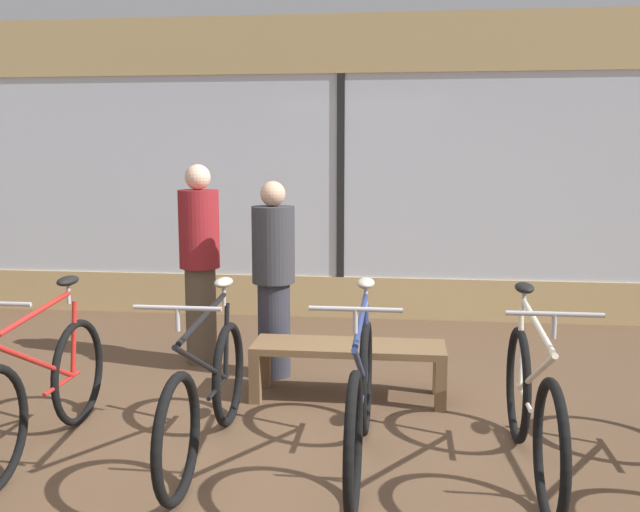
{
  "coord_description": "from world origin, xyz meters",
  "views": [
    {
      "loc": [
        0.68,
        -4.05,
        1.8
      ],
      "look_at": [
        0.0,
        1.67,
        0.95
      ],
      "focal_mm": 40.0,
      "sensor_mm": 36.0,
      "label": 1
    }
  ],
  "objects_px": {
    "customer_by_window": "(274,276)",
    "bicycle_center_left": "(207,395)",
    "bicycle_right": "(532,407)",
    "bicycle_left": "(41,391)",
    "bicycle_center_right": "(361,400)",
    "customer_near_rack": "(200,260)",
    "display_bench": "(349,354)"
  },
  "relations": [
    {
      "from": "bicycle_center_left",
      "to": "customer_by_window",
      "type": "relative_size",
      "value": 1.12
    },
    {
      "from": "bicycle_center_left",
      "to": "bicycle_right",
      "type": "xyz_separation_m",
      "value": [
        1.86,
        -0.02,
        0.02
      ]
    },
    {
      "from": "bicycle_center_right",
      "to": "display_bench",
      "type": "height_order",
      "value": "bicycle_center_right"
    },
    {
      "from": "display_bench",
      "to": "customer_near_rack",
      "type": "distance_m",
      "value": 1.62
    },
    {
      "from": "customer_by_window",
      "to": "bicycle_center_left",
      "type": "bearing_deg",
      "value": -94.05
    },
    {
      "from": "bicycle_center_left",
      "to": "bicycle_center_right",
      "type": "xyz_separation_m",
      "value": [
        0.91,
        -0.03,
        0.02
      ]
    },
    {
      "from": "bicycle_left",
      "to": "customer_near_rack",
      "type": "distance_m",
      "value": 2.04
    },
    {
      "from": "bicycle_left",
      "to": "bicycle_right",
      "type": "bearing_deg",
      "value": 1.03
    },
    {
      "from": "bicycle_center_left",
      "to": "customer_by_window",
      "type": "xyz_separation_m",
      "value": [
        0.11,
        1.58,
        0.44
      ]
    },
    {
      "from": "display_bench",
      "to": "customer_by_window",
      "type": "distance_m",
      "value": 0.92
    },
    {
      "from": "bicycle_left",
      "to": "display_bench",
      "type": "xyz_separation_m",
      "value": [
        1.74,
        1.18,
        -0.05
      ]
    },
    {
      "from": "customer_near_rack",
      "to": "customer_by_window",
      "type": "relative_size",
      "value": 1.08
    },
    {
      "from": "customer_by_window",
      "to": "display_bench",
      "type": "bearing_deg",
      "value": -35.88
    },
    {
      "from": "bicycle_center_left",
      "to": "customer_by_window",
      "type": "height_order",
      "value": "customer_by_window"
    },
    {
      "from": "bicycle_left",
      "to": "bicycle_right",
      "type": "xyz_separation_m",
      "value": [
        2.85,
        0.05,
        0.01
      ]
    },
    {
      "from": "bicycle_center_left",
      "to": "customer_by_window",
      "type": "distance_m",
      "value": 1.64
    },
    {
      "from": "bicycle_left",
      "to": "bicycle_right",
      "type": "relative_size",
      "value": 0.99
    },
    {
      "from": "bicycle_center_right",
      "to": "bicycle_right",
      "type": "xyz_separation_m",
      "value": [
        0.95,
        0.01,
        -0.0
      ]
    },
    {
      "from": "display_bench",
      "to": "bicycle_center_left",
      "type": "bearing_deg",
      "value": -123.91
    },
    {
      "from": "bicycle_center_right",
      "to": "customer_by_window",
      "type": "bearing_deg",
      "value": 116.36
    },
    {
      "from": "bicycle_center_right",
      "to": "customer_by_window",
      "type": "xyz_separation_m",
      "value": [
        -0.8,
        1.61,
        0.42
      ]
    },
    {
      "from": "display_bench",
      "to": "customer_near_rack",
      "type": "relative_size",
      "value": 0.83
    },
    {
      "from": "bicycle_left",
      "to": "customer_by_window",
      "type": "relative_size",
      "value": 1.09
    },
    {
      "from": "display_bench",
      "to": "customer_by_window",
      "type": "xyz_separation_m",
      "value": [
        -0.64,
        0.46,
        0.48
      ]
    },
    {
      "from": "bicycle_left",
      "to": "customer_by_window",
      "type": "xyz_separation_m",
      "value": [
        1.11,
        1.64,
        0.43
      ]
    },
    {
      "from": "bicycle_left",
      "to": "display_bench",
      "type": "height_order",
      "value": "bicycle_left"
    },
    {
      "from": "bicycle_center_left",
      "to": "bicycle_right",
      "type": "relative_size",
      "value": 1.01
    },
    {
      "from": "bicycle_center_right",
      "to": "customer_near_rack",
      "type": "height_order",
      "value": "customer_near_rack"
    },
    {
      "from": "bicycle_center_right",
      "to": "bicycle_left",
      "type": "bearing_deg",
      "value": -178.88
    },
    {
      "from": "bicycle_left",
      "to": "bicycle_center_left",
      "type": "xyz_separation_m",
      "value": [
        0.99,
        0.07,
        -0.01
      ]
    },
    {
      "from": "bicycle_left",
      "to": "customer_by_window",
      "type": "distance_m",
      "value": 2.03
    },
    {
      "from": "bicycle_left",
      "to": "customer_near_rack",
      "type": "xyz_separation_m",
      "value": [
        0.42,
        1.93,
        0.5
      ]
    }
  ]
}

